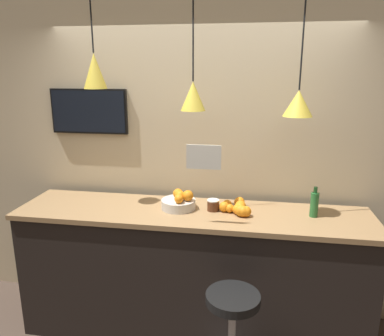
# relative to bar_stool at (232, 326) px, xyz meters

# --- Properties ---
(back_wall) EXTENTS (8.00, 0.06, 2.90)m
(back_wall) POSITION_rel_bar_stool_xyz_m (-0.36, 1.01, 0.93)
(back_wall) COLOR beige
(back_wall) RESTS_ON ground_plane
(service_counter) EXTENTS (2.78, 0.64, 1.08)m
(service_counter) POSITION_rel_bar_stool_xyz_m (-0.36, 0.58, 0.02)
(service_counter) COLOR black
(service_counter) RESTS_ON ground_plane
(bar_stool) EXTENTS (0.37, 0.37, 0.75)m
(bar_stool) POSITION_rel_bar_stool_xyz_m (0.00, 0.00, 0.00)
(bar_stool) COLOR #B7B7BC
(bar_stool) RESTS_ON ground_plane
(fruit_bowl) EXTENTS (0.27, 0.27, 0.16)m
(fruit_bowl) POSITION_rel_bar_stool_xyz_m (-0.47, 0.62, 0.61)
(fruit_bowl) COLOR beige
(fruit_bowl) RESTS_ON service_counter
(orange_pile) EXTENTS (0.25, 0.28, 0.09)m
(orange_pile) POSITION_rel_bar_stool_xyz_m (-0.01, 0.61, 0.60)
(orange_pile) COLOR orange
(orange_pile) RESTS_ON service_counter
(juice_bottle) EXTENTS (0.06, 0.06, 0.23)m
(juice_bottle) POSITION_rel_bar_stool_xyz_m (0.56, 0.62, 0.66)
(juice_bottle) COLOR #286B33
(juice_bottle) RESTS_ON service_counter
(spread_jar) EXTENTS (0.10, 0.10, 0.09)m
(spread_jar) POSITION_rel_bar_stool_xyz_m (-0.20, 0.62, 0.60)
(spread_jar) COLOR #562D19
(spread_jar) RESTS_ON service_counter
(pendant_lamp_left) EXTENTS (0.18, 0.18, 0.79)m
(pendant_lamp_left) POSITION_rel_bar_stool_xyz_m (-1.12, 0.63, 1.62)
(pendant_lamp_left) COLOR black
(pendant_lamp_middle) EXTENTS (0.18, 0.18, 0.95)m
(pendant_lamp_middle) POSITION_rel_bar_stool_xyz_m (-0.36, 0.63, 1.45)
(pendant_lamp_middle) COLOR black
(pendant_lamp_right) EXTENTS (0.21, 0.21, 0.98)m
(pendant_lamp_right) POSITION_rel_bar_stool_xyz_m (0.39, 0.63, 1.41)
(pendant_lamp_right) COLOR black
(mounted_tv) EXTENTS (0.69, 0.04, 0.39)m
(mounted_tv) POSITION_rel_bar_stool_xyz_m (-1.34, 0.96, 1.28)
(mounted_tv) COLOR black
(hanging_menu_board) EXTENTS (0.24, 0.01, 0.17)m
(hanging_menu_board) POSITION_rel_bar_stool_xyz_m (-0.24, 0.34, 1.05)
(hanging_menu_board) COLOR silver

